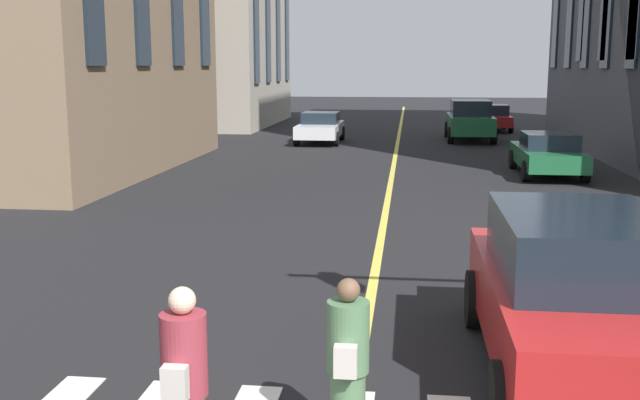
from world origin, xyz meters
The scene contains 8 objects.
lane_centre_line centered at (20.00, 0.00, 0.00)m, with size 80.00×0.16×0.01m.
car_red_oncoming centered at (4.37, -2.40, 0.97)m, with size 4.70×2.14×1.88m.
car_white_parked_a centered at (29.67, 3.49, 0.70)m, with size 4.40×1.95×1.37m.
car_red_trailing centered at (36.94, -4.90, 0.70)m, with size 3.90×1.89×1.40m.
car_green_far centered at (20.37, -4.90, 0.70)m, with size 4.40×1.95×1.37m.
car_green_parked_b centered at (31.47, -3.30, 0.97)m, with size 4.70×2.14×1.88m.
pedestrian_near centered at (2.45, -0.03, 0.81)m, with size 0.50×0.38×1.62m.
pedestrian_companion centered at (1.72, 1.24, 0.86)m, with size 0.50×0.38×1.72m.
Camera 1 is at (-3.78, -0.53, 3.45)m, focal length 41.77 mm.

